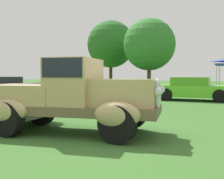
{
  "coord_description": "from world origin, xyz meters",
  "views": [
    {
      "loc": [
        3.03,
        -5.05,
        1.33
      ],
      "look_at": [
        -0.44,
        2.03,
        0.91
      ],
      "focal_mm": 43.15,
      "sensor_mm": 36.0,
      "label": 1
    }
  ],
  "objects": [
    {
      "name": "show_car_charcoal",
      "position": [
        -11.63,
        8.28,
        0.6
      ],
      "size": [
        4.64,
        2.33,
        1.22
      ],
      "color": "#28282D",
      "rests_on": "ground_plane"
    },
    {
      "name": "show_car_lime",
      "position": [
        0.64,
        9.53,
        0.6
      ],
      "size": [
        4.35,
        1.86,
        1.22
      ],
      "color": "#60C62D",
      "rests_on": "ground_plane"
    },
    {
      "name": "treeline_far_left",
      "position": [
        -13.2,
        27.64,
        5.49
      ],
      "size": [
        6.33,
        6.33,
        8.66
      ],
      "color": "#47331E",
      "rests_on": "ground_plane"
    },
    {
      "name": "treeline_mid_left",
      "position": [
        -6.72,
        24.41,
        4.8
      ],
      "size": [
        5.9,
        5.9,
        7.76
      ],
      "color": "brown",
      "rests_on": "ground_plane"
    },
    {
      "name": "feature_pickup_truck",
      "position": [
        -0.51,
        0.08,
        0.86
      ],
      "size": [
        4.29,
        2.45,
        1.7
      ],
      "color": "brown",
      "rests_on": "ground_plane"
    },
    {
      "name": "show_car_teal",
      "position": [
        -5.19,
        8.04,
        0.6
      ],
      "size": [
        4.01,
        2.12,
        1.22
      ],
      "color": "teal",
      "rests_on": "ground_plane"
    },
    {
      "name": "ground_plane",
      "position": [
        0.0,
        0.0,
        0.0
      ],
      "size": [
        120.0,
        120.0,
        0.0
      ],
      "primitive_type": "plane",
      "color": "#386628"
    }
  ]
}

